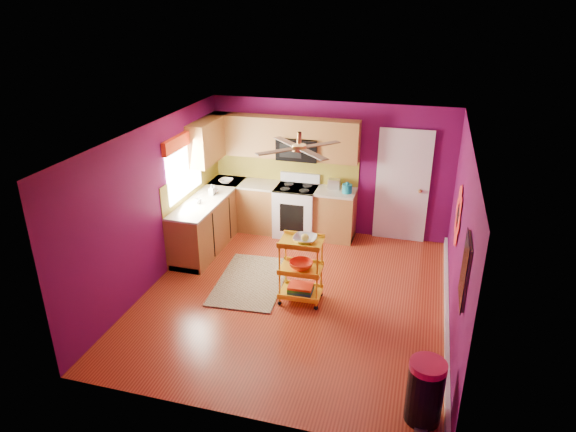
% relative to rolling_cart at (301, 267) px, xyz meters
% --- Properties ---
extents(ground, '(5.00, 5.00, 0.00)m').
position_rel_rolling_cart_xyz_m(ground, '(-0.12, 0.09, -0.57)').
color(ground, maroon).
rests_on(ground, ground).
extents(room_envelope, '(4.54, 5.04, 2.52)m').
position_rel_rolling_cart_xyz_m(room_envelope, '(-0.10, 0.09, 1.06)').
color(room_envelope, '#5D0A46').
rests_on(room_envelope, ground).
extents(lower_cabinets, '(2.81, 2.31, 0.94)m').
position_rel_rolling_cart_xyz_m(lower_cabinets, '(-1.47, 1.90, -0.14)').
color(lower_cabinets, brown).
rests_on(lower_cabinets, ground).
extents(electric_range, '(0.76, 0.66, 1.13)m').
position_rel_rolling_cart_xyz_m(electric_range, '(-0.67, 2.26, -0.09)').
color(electric_range, white).
rests_on(electric_range, ground).
extents(upper_cabinetry, '(2.80, 2.30, 1.26)m').
position_rel_rolling_cart_xyz_m(upper_cabinetry, '(-1.36, 2.26, 1.23)').
color(upper_cabinetry, brown).
rests_on(upper_cabinetry, ground).
extents(left_window, '(0.08, 1.35, 1.08)m').
position_rel_rolling_cart_xyz_m(left_window, '(-2.34, 1.14, 1.17)').
color(left_window, white).
rests_on(left_window, ground).
extents(panel_door, '(0.95, 0.11, 2.15)m').
position_rel_rolling_cart_xyz_m(panel_door, '(1.23, 2.55, 0.45)').
color(panel_door, white).
rests_on(panel_door, ground).
extents(right_wall_art, '(0.04, 2.74, 1.04)m').
position_rel_rolling_cart_xyz_m(right_wall_art, '(2.11, -0.25, 0.87)').
color(right_wall_art, black).
rests_on(right_wall_art, ground).
extents(ceiling_fan, '(1.01, 1.01, 0.26)m').
position_rel_rolling_cart_xyz_m(ceiling_fan, '(-0.12, 0.29, 1.72)').
color(ceiling_fan, '#BF8C3F').
rests_on(ceiling_fan, ground).
extents(shag_rug, '(1.14, 1.74, 0.02)m').
position_rel_rolling_cart_xyz_m(shag_rug, '(-0.91, 0.32, -0.56)').
color(shag_rug, '#322110').
rests_on(shag_rug, ground).
extents(rolling_cart, '(0.63, 0.47, 1.11)m').
position_rel_rolling_cart_xyz_m(rolling_cart, '(0.00, 0.00, 0.00)').
color(rolling_cart, yellow).
rests_on(rolling_cart, ground).
extents(trash_can, '(0.41, 0.44, 0.75)m').
position_rel_rolling_cart_xyz_m(trash_can, '(1.83, -1.91, -0.20)').
color(trash_can, black).
rests_on(trash_can, ground).
extents(teal_kettle, '(0.18, 0.18, 0.21)m').
position_rel_rolling_cart_xyz_m(teal_kettle, '(0.28, 2.24, 0.45)').
color(teal_kettle, '#127488').
rests_on(teal_kettle, lower_cabinets).
extents(toaster, '(0.22, 0.15, 0.18)m').
position_rel_rolling_cart_xyz_m(toaster, '(0.01, 2.39, 0.46)').
color(toaster, beige).
rests_on(toaster, lower_cabinets).
extents(soap_bottle_a, '(0.09, 0.09, 0.20)m').
position_rel_rolling_cart_xyz_m(soap_bottle_a, '(-2.03, 1.48, 0.47)').
color(soap_bottle_a, '#EA3F72').
rests_on(soap_bottle_a, lower_cabinets).
extents(soap_bottle_b, '(0.12, 0.12, 0.16)m').
position_rel_rolling_cart_xyz_m(soap_bottle_b, '(-2.01, 1.57, 0.45)').
color(soap_bottle_b, white).
rests_on(soap_bottle_b, lower_cabinets).
extents(counter_dish, '(0.26, 0.26, 0.06)m').
position_rel_rolling_cart_xyz_m(counter_dish, '(-2.03, 2.16, 0.40)').
color(counter_dish, white).
rests_on(counter_dish, lower_cabinets).
extents(counter_cup, '(0.11, 0.11, 0.09)m').
position_rel_rolling_cart_xyz_m(counter_cup, '(-2.09, 1.04, 0.41)').
color(counter_cup, white).
rests_on(counter_cup, lower_cabinets).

